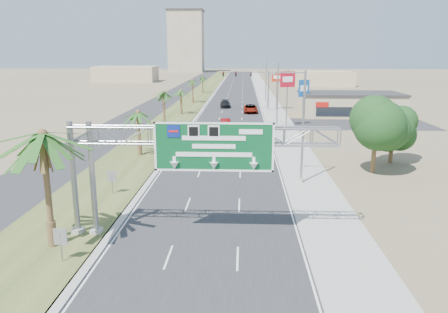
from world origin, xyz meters
TOP-DOWN VIEW (x-y plane):
  - road at (0.00, 110.00)m, footprint 12.00×300.00m
  - sidewalk_right at (8.50, 110.00)m, footprint 4.00×300.00m
  - median_grass at (-10.00, 110.00)m, footprint 7.00×300.00m
  - opposing_road at (-17.00, 110.00)m, footprint 8.00×300.00m
  - sign_gantry at (-1.06, 9.93)m, footprint 16.75×1.24m
  - palm_near at (-9.20, 8.00)m, footprint 5.70×5.70m
  - palm_row_b at (-9.50, 32.00)m, footprint 3.99×3.99m
  - palm_row_c at (-9.50, 48.00)m, footprint 3.99×3.99m
  - palm_row_d at (-9.50, 66.00)m, footprint 3.99×3.99m
  - palm_row_e at (-9.50, 85.00)m, footprint 3.99×3.99m
  - palm_row_f at (-9.50, 110.00)m, footprint 3.99×3.99m
  - streetlight_near at (7.30, 22.00)m, footprint 3.27×0.44m
  - streetlight_mid at (7.30, 52.00)m, footprint 3.27×0.44m
  - streetlight_far at (7.30, 88.00)m, footprint 3.27×0.44m
  - signal_mast at (5.17, 71.97)m, footprint 10.28×0.71m
  - store_building at (22.00, 66.00)m, footprint 18.00×10.00m
  - oak_near at (15.00, 26.00)m, footprint 4.50×4.50m
  - oak_far at (18.00, 30.00)m, footprint 3.50×3.50m
  - median_signback_a at (-7.80, 6.00)m, footprint 0.75×0.08m
  - median_signback_b at (-8.50, 18.00)m, footprint 0.75×0.08m
  - tower_distant at (-32.00, 250.00)m, footprint 20.00×16.00m
  - building_distant_left at (-45.00, 160.00)m, footprint 24.00×14.00m
  - building_distant_right at (30.00, 140.00)m, footprint 20.00×12.00m
  - car_left_lane at (-5.50, 31.49)m, footprint 2.11×4.75m
  - car_mid_lane at (-0.51, 51.36)m, footprint 1.99×4.47m
  - car_right_lane at (3.65, 69.01)m, footprint 2.69×5.69m
  - car_far at (-1.65, 77.30)m, footprint 2.36×5.28m
  - pole_sign_red_near at (9.00, 52.20)m, footprint 2.35×1.14m
  - pole_sign_blue at (13.00, 62.95)m, footprint 1.98×0.97m
  - pole_sign_red_far at (9.00, 73.53)m, footprint 2.22×0.61m

SIDE VIEW (x-z plane):
  - road at x=0.00m, z-range 0.00..0.02m
  - opposing_road at x=-17.00m, z-range 0.00..0.02m
  - sidewalk_right at x=8.50m, z-range 0.00..0.10m
  - median_grass at x=-10.00m, z-range 0.00..0.12m
  - car_mid_lane at x=-0.51m, z-range 0.00..1.43m
  - car_far at x=-1.65m, z-range 0.00..1.50m
  - car_right_lane at x=3.65m, z-range 0.00..1.57m
  - car_left_lane at x=-5.50m, z-range 0.00..1.59m
  - median_signback_a at x=-7.80m, z-range 0.41..2.49m
  - median_signback_b at x=-8.50m, z-range 0.41..2.49m
  - store_building at x=22.00m, z-range 0.00..4.00m
  - building_distant_right at x=30.00m, z-range 0.00..5.00m
  - building_distant_left at x=-45.00m, z-range 0.00..6.00m
  - oak_far at x=18.00m, z-range 1.02..6.62m
  - palm_row_d at x=-9.50m, z-range 1.69..7.14m
  - oak_near at x=15.00m, z-range 1.13..7.93m
  - streetlight_near at x=7.30m, z-range -0.31..9.69m
  - streetlight_mid at x=7.30m, z-range -0.31..9.69m
  - streetlight_far at x=7.30m, z-range -0.31..9.69m
  - palm_row_f at x=-9.50m, z-range 1.83..7.58m
  - signal_mast at x=5.17m, z-range 0.85..8.85m
  - palm_row_b at x=-9.50m, z-range 1.93..7.87m
  - pole_sign_blue at x=13.00m, z-range 1.55..8.52m
  - palm_row_e at x=-9.50m, z-range 2.02..8.16m
  - palm_row_c at x=-9.50m, z-range 2.29..9.04m
  - sign_gantry at x=-1.06m, z-range 2.31..9.81m
  - pole_sign_red_far at x=9.00m, z-range 2.21..9.96m
  - palm_near at x=-9.20m, z-range 2.76..11.11m
  - pole_sign_red_near at x=9.00m, z-range 2.54..11.43m
  - tower_distant at x=-32.00m, z-range 0.00..35.00m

